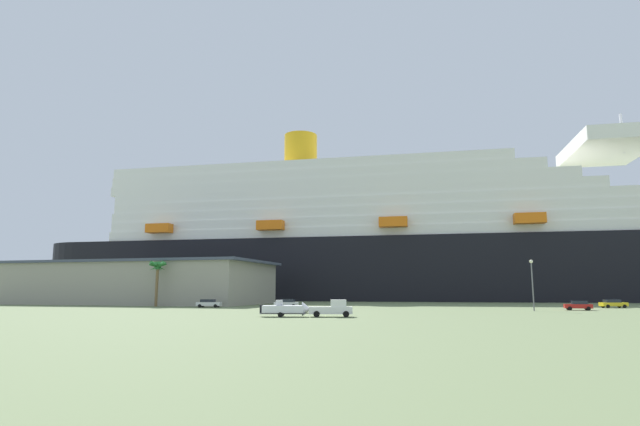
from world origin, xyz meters
TOP-DOWN VIEW (x-y plane):
  - ground_plane at (0.00, 30.00)m, footprint 600.00×600.00m
  - cruise_ship at (7.93, 71.37)m, footprint 247.70×38.53m
  - terminal_building at (-53.79, 26.87)m, footprint 70.01×34.31m
  - pickup_truck at (3.90, -22.15)m, footprint 5.85×2.97m
  - small_boat_on_trailer at (-1.73, -23.05)m, footprint 7.39×2.95m
  - palm_tree at (-37.72, 9.37)m, footprint 3.64×3.66m
  - street_lamp at (33.72, 0.98)m, footprint 0.56×0.56m
  - parked_car_silver_sedan at (-9.97, 8.89)m, footprint 4.80×2.40m
  - parked_car_white_van at (-25.05, 6.52)m, footprint 4.86×2.55m
  - parked_car_red_hatchback at (41.82, 5.36)m, footprint 4.46×2.37m
  - parked_car_yellow_taxi at (51.73, 17.87)m, footprint 5.00×2.64m

SIDE VIEW (x-z plane):
  - ground_plane at x=0.00m, z-range 0.00..0.00m
  - parked_car_red_hatchback at x=41.82m, z-range 0.04..1.62m
  - parked_car_yellow_taxi at x=51.73m, z-range 0.04..1.62m
  - parked_car_silver_sedan at x=-9.97m, z-range 0.04..1.62m
  - parked_car_white_van at x=-25.05m, z-range 0.05..1.63m
  - small_boat_on_trailer at x=-1.73m, z-range -0.11..2.04m
  - pickup_truck at x=3.90m, z-range -0.06..2.14m
  - terminal_building at x=-53.79m, z-range 0.02..10.13m
  - street_lamp at x=33.72m, z-range 1.23..9.61m
  - palm_tree at x=-37.72m, z-range 2.81..12.22m
  - cruise_ship at x=7.93m, z-range -11.48..47.10m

